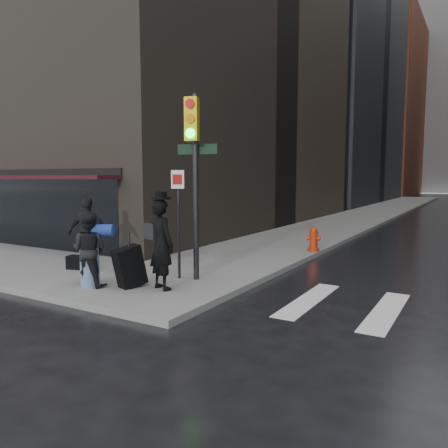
{
  "coord_description": "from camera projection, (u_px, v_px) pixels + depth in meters",
  "views": [
    {
      "loc": [
        6.6,
        -7.89,
        2.66
      ],
      "look_at": [
        0.22,
        2.95,
        1.3
      ],
      "focal_mm": 35.0,
      "sensor_mm": 36.0,
      "label": 1
    }
  ],
  "objects": [
    {
      "name": "ground",
      "position": [
        153.0,
        289.0,
        10.37
      ],
      "size": [
        140.0,
        140.0,
        0.0
      ],
      "primitive_type": "plane",
      "color": "black",
      "rests_on": "ground"
    },
    {
      "name": "sidewalk_left",
      "position": [
        380.0,
        211.0,
        33.5
      ],
      "size": [
        4.0,
        50.0,
        0.15
      ],
      "primitive_type": "cube",
      "color": "slate",
      "rests_on": "ground"
    },
    {
      "name": "bldg_left_mid",
      "position": [
        282.0,
        45.0,
        47.67
      ],
      "size": [
        22.0,
        24.0,
        34.0
      ],
      "primitive_type": "cube",
      "color": "slate",
      "rests_on": "ground"
    },
    {
      "name": "bldg_left_far",
      "position": [
        342.0,
        111.0,
        68.66
      ],
      "size": [
        22.0,
        20.0,
        26.0
      ],
      "primitive_type": "cube",
      "color": "brown",
      "rests_on": "ground"
    },
    {
      "name": "storefront",
      "position": [
        32.0,
        201.0,
        15.33
      ],
      "size": [
        8.4,
        1.11,
        2.83
      ],
      "color": "black",
      "rests_on": "ground"
    },
    {
      "name": "man_overcoat",
      "position": [
        155.0,
        248.0,
        9.74
      ],
      "size": [
        1.44,
        1.03,
        2.23
      ],
      "rotation": [
        0.0,
        0.0,
        2.82
      ],
      "color": "black",
      "rests_on": "ground"
    },
    {
      "name": "man_jeans",
      "position": [
        89.0,
        250.0,
        9.97
      ],
      "size": [
        1.24,
        0.85,
        1.7
      ],
      "rotation": [
        0.0,
        0.0,
        3.43
      ],
      "color": "black",
      "rests_on": "ground"
    },
    {
      "name": "man_greycoat",
      "position": [
        88.0,
        234.0,
        11.74
      ],
      "size": [
        1.25,
        0.83,
        1.97
      ],
      "rotation": [
        0.0,
        0.0,
        3.47
      ],
      "color": "black",
      "rests_on": "ground"
    },
    {
      "name": "traffic_light",
      "position": [
        193.0,
        162.0,
        10.36
      ],
      "size": [
        1.08,
        0.62,
        4.45
      ],
      "rotation": [
        0.0,
        0.0,
        0.26
      ],
      "color": "black",
      "rests_on": "ground"
    },
    {
      "name": "fire_hydrant",
      "position": [
        314.0,
        240.0,
        14.76
      ],
      "size": [
        0.48,
        0.36,
        0.82
      ],
      "rotation": [
        0.0,
        0.0,
        0.23
      ],
      "color": "#AC260A",
      "rests_on": "ground"
    }
  ]
}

